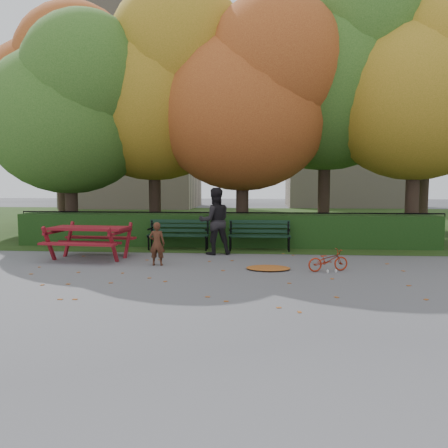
# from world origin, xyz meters

# --- Properties ---
(ground) EXTENTS (90.00, 90.00, 0.00)m
(ground) POSITION_xyz_m (0.00, 0.00, 0.00)
(ground) COLOR slate
(ground) RESTS_ON ground
(grass_strip) EXTENTS (90.00, 90.00, 0.00)m
(grass_strip) POSITION_xyz_m (0.00, 14.00, 0.01)
(grass_strip) COLOR #203311
(grass_strip) RESTS_ON ground
(building_left) EXTENTS (10.00, 7.00, 15.00)m
(building_left) POSITION_xyz_m (-9.00, 26.00, 7.50)
(building_left) COLOR gray
(building_left) RESTS_ON ground
(building_right) EXTENTS (9.00, 6.00, 12.00)m
(building_right) POSITION_xyz_m (8.00, 28.00, 6.00)
(building_right) COLOR gray
(building_right) RESTS_ON ground
(hedge) EXTENTS (13.00, 0.90, 1.00)m
(hedge) POSITION_xyz_m (0.00, 4.50, 0.50)
(hedge) COLOR black
(hedge) RESTS_ON ground
(iron_fence) EXTENTS (14.00, 0.04, 1.02)m
(iron_fence) POSITION_xyz_m (0.00, 5.30, 0.54)
(iron_fence) COLOR black
(iron_fence) RESTS_ON ground
(tree_a) EXTENTS (5.88, 5.60, 7.48)m
(tree_a) POSITION_xyz_m (-5.19, 5.58, 4.52)
(tree_a) COLOR black
(tree_a) RESTS_ON ground
(tree_b) EXTENTS (6.72, 6.40, 8.79)m
(tree_b) POSITION_xyz_m (-2.44, 6.75, 5.40)
(tree_b) COLOR black
(tree_b) RESTS_ON ground
(tree_c) EXTENTS (6.30, 6.00, 8.00)m
(tree_c) POSITION_xyz_m (0.83, 5.96, 4.82)
(tree_c) COLOR black
(tree_c) RESTS_ON ground
(tree_d) EXTENTS (7.14, 6.80, 9.58)m
(tree_d) POSITION_xyz_m (3.88, 7.23, 5.98)
(tree_d) COLOR black
(tree_d) RESTS_ON ground
(tree_e) EXTENTS (6.09, 5.80, 8.16)m
(tree_e) POSITION_xyz_m (6.52, 5.77, 5.08)
(tree_e) COLOR black
(tree_e) RESTS_ON ground
(tree_f) EXTENTS (6.93, 6.60, 9.19)m
(tree_f) POSITION_xyz_m (-7.13, 9.24, 5.69)
(tree_f) COLOR black
(tree_f) RESTS_ON ground
(tree_g) EXTENTS (6.30, 6.00, 8.55)m
(tree_g) POSITION_xyz_m (8.33, 9.76, 5.37)
(tree_g) COLOR black
(tree_g) RESTS_ON ground
(bench_left) EXTENTS (1.80, 0.57, 0.88)m
(bench_left) POSITION_xyz_m (-1.30, 3.70, 0.52)
(bench_left) COLOR black
(bench_left) RESTS_ON ground
(bench_right) EXTENTS (1.80, 0.57, 0.88)m
(bench_right) POSITION_xyz_m (1.10, 3.70, 0.52)
(bench_right) COLOR black
(bench_right) RESTS_ON ground
(picnic_table) EXTENTS (2.09, 1.74, 0.96)m
(picnic_table) POSITION_xyz_m (-3.32, 1.89, 0.66)
(picnic_table) COLOR maroon
(picnic_table) RESTS_ON ground
(leaf_pile) EXTENTS (1.18, 0.98, 0.07)m
(leaf_pile) POSITION_xyz_m (1.30, 0.86, 0.04)
(leaf_pile) COLOR brown
(leaf_pile) RESTS_ON ground
(leaf_scatter) EXTENTS (9.00, 5.70, 0.01)m
(leaf_scatter) POSITION_xyz_m (0.00, 0.30, 0.01)
(leaf_scatter) COLOR brown
(leaf_scatter) RESTS_ON ground
(child) EXTENTS (0.38, 0.25, 1.05)m
(child) POSITION_xyz_m (-1.36, 1.15, 0.53)
(child) COLOR #472516
(child) RESTS_ON ground
(adult) EXTENTS (1.07, 0.94, 1.85)m
(adult) POSITION_xyz_m (-0.14, 2.90, 0.93)
(adult) COLOR black
(adult) RESTS_ON ground
(bicycle) EXTENTS (1.01, 0.60, 0.50)m
(bicycle) POSITION_xyz_m (2.63, 0.76, 0.25)
(bicycle) COLOR #9A230E
(bicycle) RESTS_ON ground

